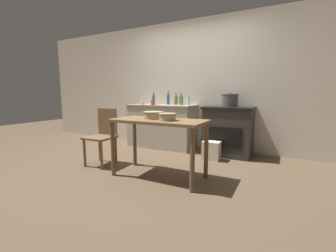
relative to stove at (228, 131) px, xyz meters
name	(u,v)px	position (x,y,z in m)	size (l,w,h in m)	color
ground_plane	(152,168)	(-0.82, -1.27, -0.44)	(14.00, 14.00, 0.00)	brown
wall_back	(192,85)	(-0.82, 0.31, 0.83)	(8.00, 0.07, 2.55)	beige
counter_cabinet	(162,126)	(-1.37, 0.00, 0.00)	(1.40, 0.59, 0.88)	#B2A893
stove	(228,131)	(0.00, 0.00, 0.00)	(0.86, 0.59, 0.88)	#2D2B28
work_table	(159,129)	(-0.56, -1.52, 0.21)	(1.24, 0.58, 0.77)	brown
chair	(103,134)	(-1.62, -1.44, 0.03)	(0.42, 0.42, 0.88)	brown
flour_sack	(211,151)	(-0.17, -0.43, -0.28)	(0.29, 0.20, 0.31)	beige
stock_pot	(230,100)	(0.00, 0.04, 0.55)	(0.30, 0.30, 0.25)	#4C4C51
mixing_bowl_large	(167,116)	(-0.41, -1.57, 0.38)	(0.23, 0.23, 0.09)	tan
mixing_bowl_small	(153,115)	(-0.68, -1.47, 0.39)	(0.28, 0.28, 0.09)	tan
bottle_far_left	(188,101)	(-0.83, 0.10, 0.53)	(0.07, 0.07, 0.23)	silver
bottle_left	(181,100)	(-0.98, 0.11, 0.53)	(0.08, 0.08, 0.24)	#517F5B
bottle_mid_left	(176,100)	(-1.14, 0.20, 0.53)	(0.07, 0.07, 0.24)	olive
bottle_center_left	(143,101)	(-1.93, 0.15, 0.51)	(0.07, 0.07, 0.18)	silver
bottle_center	(168,99)	(-1.29, 0.13, 0.55)	(0.06, 0.06, 0.29)	#3D5675
bottle_center_right	(154,100)	(-1.60, 0.06, 0.54)	(0.06, 0.06, 0.26)	#3D5675
cup_mid_right	(153,103)	(-1.46, -0.19, 0.49)	(0.08, 0.08, 0.10)	#B74C42
cup_right	(142,102)	(-1.78, -0.11, 0.49)	(0.08, 0.08, 0.10)	silver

